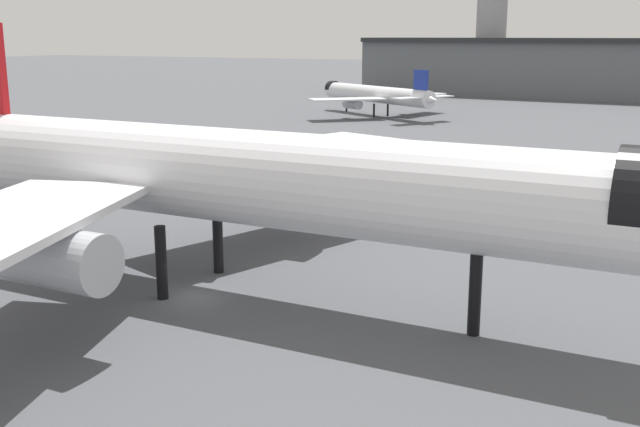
{
  "coord_description": "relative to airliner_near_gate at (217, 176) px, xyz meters",
  "views": [
    {
      "loc": [
        27.65,
        -38.68,
        16.5
      ],
      "look_at": [
        8.15,
        1.93,
        5.98
      ],
      "focal_mm": 43.1,
      "sensor_mm": 36.0,
      "label": 1
    }
  ],
  "objects": [
    {
      "name": "ground",
      "position": [
        -0.74,
        -2.12,
        -7.64
      ],
      "size": [
        900.0,
        900.0,
        0.0
      ],
      "primitive_type": "plane",
      "color": "#4C4F54"
    },
    {
      "name": "airliner_near_gate",
      "position": [
        0.0,
        0.0,
        0.0
      ],
      "size": [
        59.83,
        54.67,
        17.34
      ],
      "rotation": [
        0.0,
        0.0,
        -0.03
      ],
      "color": "white",
      "rests_on": "ground"
    },
    {
      "name": "service_truck_front",
      "position": [
        -11.1,
        34.72,
        -6.05
      ],
      "size": [
        5.88,
        4.86,
        3.0
      ],
      "rotation": [
        0.0,
        0.0,
        0.56
      ],
      "color": "black",
      "rests_on": "ground"
    },
    {
      "name": "traffic_cone_near_nose",
      "position": [
        -14.75,
        32.0,
        -7.25
      ],
      "size": [
        0.63,
        0.63,
        0.79
      ],
      "primitive_type": "cone",
      "color": "#F2600C",
      "rests_on": "ground"
    },
    {
      "name": "baggage_cart_trailing",
      "position": [
        11.18,
        33.7,
        -6.67
      ],
      "size": [
        2.44,
        1.99,
        1.82
      ],
      "rotation": [
        0.0,
        0.0,
        3.17
      ],
      "color": "black",
      "rests_on": "ground"
    },
    {
      "name": "airliner_far_taxiway",
      "position": [
        -31.75,
        108.62,
        -3.27
      ],
      "size": [
        33.93,
        30.44,
        9.93
      ],
      "rotation": [
        0.0,
        0.0,
        2.6
      ],
      "color": "silver",
      "rests_on": "ground"
    }
  ]
}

